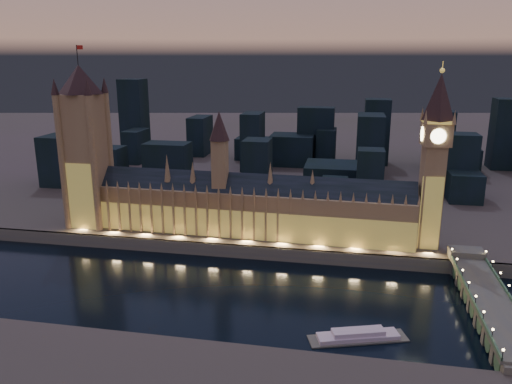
% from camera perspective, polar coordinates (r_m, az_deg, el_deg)
% --- Properties ---
extents(ground_plane, '(2000.00, 2000.00, 0.00)m').
position_cam_1_polar(ground_plane, '(268.99, -3.29, -10.86)').
color(ground_plane, black).
rests_on(ground_plane, ground).
extents(north_bank, '(2000.00, 960.00, 8.00)m').
position_cam_1_polar(north_bank, '(764.96, 6.18, 6.60)').
color(north_bank, '#414232').
rests_on(north_bank, ground).
extents(embankment_wall, '(2000.00, 2.50, 8.00)m').
position_cam_1_polar(embankment_wall, '(303.80, -1.43, -6.84)').
color(embankment_wall, '#4E5657').
rests_on(embankment_wall, ground).
extents(palace_of_westminster, '(202.00, 26.54, 78.00)m').
position_cam_1_polar(palace_of_westminster, '(315.50, -0.71, -1.67)').
color(palace_of_westminster, '#8D6D4A').
rests_on(palace_of_westminster, north_bank).
extents(victoria_tower, '(31.68, 31.68, 117.07)m').
position_cam_1_polar(victoria_tower, '(345.20, -18.98, 5.73)').
color(victoria_tower, '#8D6D4A').
rests_on(victoria_tower, north_bank).
extents(elizabeth_tower, '(18.00, 18.00, 107.71)m').
position_cam_1_polar(elizabeth_tower, '(303.99, 19.78, 4.85)').
color(elizabeth_tower, '#8D6D4A').
rests_on(elizabeth_tower, north_bank).
extents(westminster_bridge, '(18.70, 113.00, 15.90)m').
position_cam_1_polar(westminster_bridge, '(265.26, 24.89, -11.32)').
color(westminster_bridge, '#4E5657').
rests_on(westminster_bridge, ground).
extents(river_boat, '(43.95, 22.82, 4.50)m').
position_cam_1_polar(river_boat, '(228.54, 11.58, -15.81)').
color(river_boat, '#4E5657').
rests_on(river_boat, ground).
extents(city_backdrop, '(488.62, 215.63, 85.54)m').
position_cam_1_polar(city_backdrop, '(490.00, 7.39, 4.96)').
color(city_backdrop, black).
rests_on(city_backdrop, north_bank).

